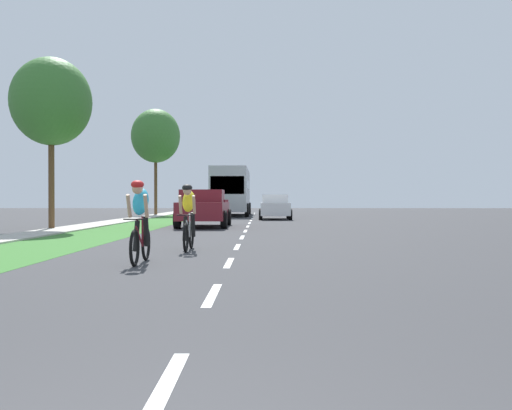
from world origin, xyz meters
The scene contains 11 objects.
ground_plane centered at (0.00, 20.00, 0.00)m, with size 120.00×120.00×0.00m, color #38383A.
grass_verge centered at (-5.07, 20.00, 0.00)m, with size 2.79×70.00×0.01m, color #38722D.
sidewalk_concrete centered at (-7.26, 20.00, 0.00)m, with size 1.59×70.00×0.10m, color #B2ADA3.
lane_markings_center centered at (0.00, 24.00, 0.00)m, with size 0.12×54.07×0.01m.
cyclist_lead centered at (-1.69, 8.93, 0.81)m, with size 0.42×1.72×1.58m.
cyclist_trailing centered at (-1.12, 11.75, 0.81)m, with size 0.42×1.72×1.58m.
pickup_maroon centered at (-1.93, 23.54, 0.83)m, with size 2.22×5.10×1.64m.
sedan_white centered at (1.45, 33.67, 0.77)m, with size 1.98×4.30×1.52m.
bus_silver centered at (-1.65, 42.05, 1.98)m, with size 2.78×11.60×3.48m.
street_tree_near centered at (-7.95, 21.45, 5.20)m, with size 3.25×3.25×7.00m.
street_tree_far centered at (-7.64, 43.00, 6.17)m, with size 3.79×3.79×8.27m.
Camera 1 is at (0.63, -2.04, 1.22)m, focal length 40.63 mm.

